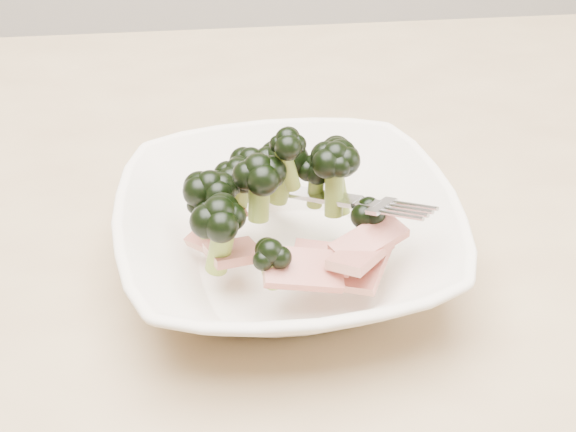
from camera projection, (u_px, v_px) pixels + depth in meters
name	position (u px, v px, depth m)	size (l,w,h in m)	color
dining_table	(185.00, 324.00, 0.70)	(1.20, 0.80, 0.75)	tan
broccoli_dish	(287.00, 230.00, 0.58)	(0.26, 0.26, 0.12)	#F2E2CD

